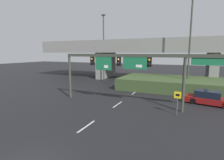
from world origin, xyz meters
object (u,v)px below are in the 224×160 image
signal_gantry (130,63)px  highway_light_pole_far (191,27)px  highway_light_pole_near (104,46)px  parked_sedan_near_right (209,98)px  speed_limit_sign (177,100)px

signal_gantry → highway_light_pole_far: (5.43, 10.72, 4.73)m
highway_light_pole_near → parked_sedan_near_right: bearing=-29.2°
highway_light_pole_near → highway_light_pole_far: size_ratio=0.73×
speed_limit_sign → signal_gantry: bearing=166.8°
speed_limit_sign → highway_light_pole_near: highway_light_pole_near is taller
signal_gantry → highway_light_pole_near: size_ratio=1.32×
highway_light_pole_far → parked_sedan_near_right: highway_light_pole_far is taller
highway_light_pole_near → parked_sedan_near_right: 21.33m
speed_limit_sign → parked_sedan_near_right: (2.91, 5.00, -0.76)m
highway_light_pole_far → signal_gantry: bearing=-116.9°
speed_limit_sign → highway_light_pole_far: size_ratio=0.13×
speed_limit_sign → highway_light_pole_far: bearing=87.2°
signal_gantry → highway_light_pole_near: 17.27m
speed_limit_sign → highway_light_pole_far: (0.58, 11.85, 7.75)m
speed_limit_sign → highway_light_pole_near: (-14.93, 14.97, 5.32)m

